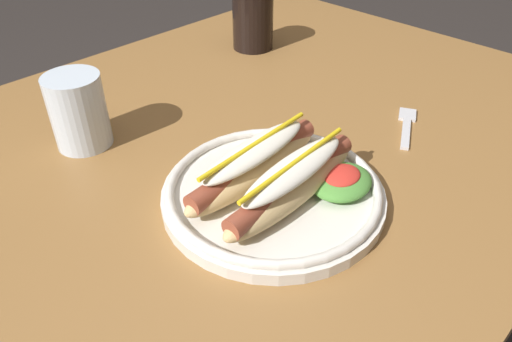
# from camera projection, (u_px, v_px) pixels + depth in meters

# --- Properties ---
(dining_table) EXTENTS (1.32, 0.86, 0.74)m
(dining_table) POSITION_uv_depth(u_px,v_px,m) (216.00, 203.00, 0.76)
(dining_table) COLOR olive
(dining_table) RESTS_ON ground_plane
(hot_dog_plate) EXTENTS (0.28, 0.28, 0.08)m
(hot_dog_plate) POSITION_uv_depth(u_px,v_px,m) (276.00, 184.00, 0.60)
(hot_dog_plate) COLOR silver
(hot_dog_plate) RESTS_ON dining_table
(fork) EXTENTS (0.12, 0.07, 0.00)m
(fork) POSITION_uv_depth(u_px,v_px,m) (407.00, 124.00, 0.76)
(fork) COLOR silver
(fork) RESTS_ON dining_table
(soda_cup) EXTENTS (0.08, 0.08, 0.11)m
(soda_cup) POSITION_uv_depth(u_px,v_px,m) (253.00, 20.00, 0.98)
(soda_cup) COLOR black
(soda_cup) RESTS_ON dining_table
(water_cup) EXTENTS (0.08, 0.08, 0.11)m
(water_cup) POSITION_uv_depth(u_px,v_px,m) (78.00, 111.00, 0.69)
(water_cup) COLOR silver
(water_cup) RESTS_ON dining_table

